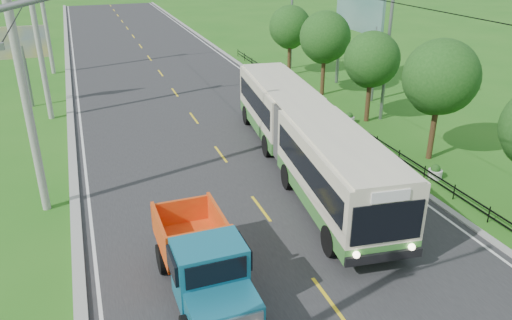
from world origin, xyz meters
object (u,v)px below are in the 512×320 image
planter_far (295,85)px  tree_third (439,80)px  planter_near (435,172)px  bus (304,133)px  pole_mid (38,35)px  pole_far (44,9)px  tree_fourth (371,62)px  planter_mid (349,119)px  billboard_left (22,48)px  tree_back (290,29)px  dump_truck (203,260)px  streetlight_far (290,9)px  streetlight_mid (386,39)px  tree_fifth (325,39)px  pole_near (25,88)px  billboard_right (359,16)px

planter_far → tree_third: bearing=-84.8°
planter_near → bus: (-5.44, 2.78, 1.66)m
pole_mid → pole_far: (0.00, 12.00, 0.00)m
tree_fourth → planter_mid: bearing=-173.6°
planter_near → billboard_left: bearing=135.2°
tree_back → dump_truck: size_ratio=0.97×
pole_mid → tree_fourth: 19.43m
dump_truck → streetlight_far: bearing=61.0°
pole_far → streetlight_mid: size_ratio=1.10×
tree_fifth → planter_near: size_ratio=8.66×
planter_mid → pole_near: bearing=-163.5°
tree_third → billboard_right: 12.18m
tree_fourth → planter_mid: (-1.26, -0.14, -3.30)m
pole_mid → tree_back: 18.89m
pole_near → tree_fourth: (18.12, 5.14, -1.51)m
tree_back → pole_far: bearing=159.3°
pole_mid → streetlight_far: (18.90, 7.00, -0.19)m
planter_far → bus: bearing=-112.3°
streetlight_far → planter_far: 7.84m
tree_fifth → dump_truck: (-13.39, -18.67, -2.52)m
tree_back → pole_mid: bearing=-164.2°
pole_near → pole_mid: (0.00, 12.00, 0.00)m
streetlight_far → dump_truck: bearing=-118.1°
tree_fourth → planter_far: tree_fourth is taller
tree_fourth → planter_far: (-1.26, 7.86, -3.30)m
streetlight_mid → dump_truck: (-14.18, -12.52, -3.57)m
streetlight_mid → tree_fifth: bearing=97.3°
tree_third → bus: (-6.69, 0.64, -2.05)m
planter_mid → dump_truck: (-12.14, -12.52, 1.05)m
tree_fourth → planter_mid: tree_fourth is taller
planter_mid → bus: 7.72m
billboard_left → tree_fourth: bearing=-27.0°
bus → tree_back: bearing=75.6°
planter_mid → dump_truck: dump_truck is taller
tree_fourth → pole_mid: bearing=159.3°
pole_mid → tree_fifth: bearing=-2.7°
tree_back → streetlight_far: streetlight_far is taller
tree_fourth → bus: 8.73m
tree_fourth → tree_back: size_ratio=0.98×
pole_mid → billboard_right: bearing=-2.8°
tree_third → tree_fourth: (-0.00, 6.00, -0.40)m
streetlight_mid → pole_far: bearing=134.9°
planter_mid → dump_truck: bearing=-134.1°
streetlight_far → tree_fifth: bearing=-95.7°
pole_far → planter_near: (16.86, -27.00, -4.81)m
pole_far → billboard_right: (20.56, -13.00, 0.25)m
pole_mid → dump_truck: size_ratio=1.77×
tree_back → dump_truck: tree_back is taller
pole_near → tree_third: (18.12, -0.86, -1.11)m
pole_near → tree_fourth: size_ratio=1.85×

